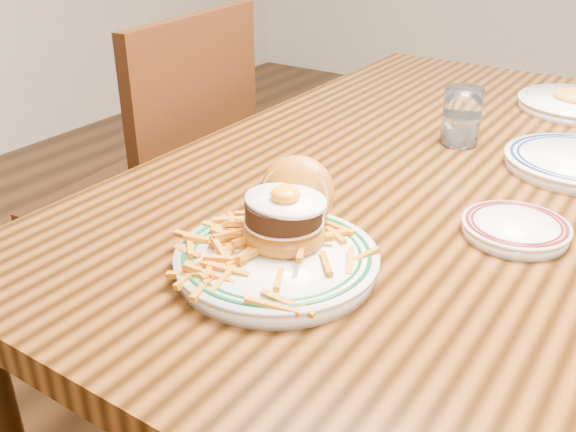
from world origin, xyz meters
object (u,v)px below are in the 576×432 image
Objects in this scene: side_plate at (516,228)px; table at (412,198)px; chair_left at (162,193)px; main_plate at (280,241)px.

table is at bearing 144.34° from side_plate.
chair_left reaches higher than table.
table is 1.63× the size of chair_left.
side_plate is (0.91, -0.16, 0.24)m from chair_left.
chair_left is at bearing 130.12° from main_plate.
table is at bearing 73.29° from main_plate.
chair_left is 3.28× the size of main_plate.
chair_left is at bearing -175.28° from table.
main_plate is 0.37m from side_plate.
side_plate is at bearing -14.56° from chair_left.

